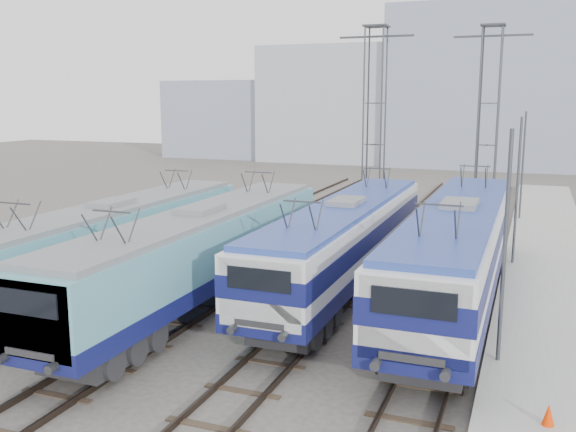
# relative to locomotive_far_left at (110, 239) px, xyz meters

# --- Properties ---
(ground) EXTENTS (160.00, 160.00, 0.00)m
(ground) POSITION_rel_locomotive_far_left_xyz_m (6.75, -4.60, -2.15)
(ground) COLOR #514C47
(platform) EXTENTS (4.00, 70.00, 0.30)m
(platform) POSITION_rel_locomotive_far_left_xyz_m (16.95, 3.40, -2.00)
(platform) COLOR #9E9E99
(platform) RESTS_ON ground
(locomotive_far_left) EXTENTS (2.73, 17.21, 3.24)m
(locomotive_far_left) POSITION_rel_locomotive_far_left_xyz_m (0.00, 0.00, 0.00)
(locomotive_far_left) COLOR #121654
(locomotive_far_left) RESTS_ON ground
(locomotive_center_left) EXTENTS (2.83, 17.87, 3.36)m
(locomotive_center_left) POSITION_rel_locomotive_far_left_xyz_m (4.50, -0.71, 0.08)
(locomotive_center_left) COLOR #121654
(locomotive_center_left) RESTS_ON ground
(locomotive_center_right) EXTENTS (2.80, 17.68, 3.32)m
(locomotive_center_right) POSITION_rel_locomotive_far_left_xyz_m (9.00, 3.26, 0.11)
(locomotive_center_right) COLOR #121654
(locomotive_center_right) RESTS_ON ground
(locomotive_far_right) EXTENTS (2.99, 18.89, 3.55)m
(locomotive_far_right) POSITION_rel_locomotive_far_left_xyz_m (13.50, 2.75, 0.25)
(locomotive_far_right) COLOR #121654
(locomotive_far_right) RESTS_ON ground
(catenary_tower_west) EXTENTS (4.50, 1.20, 12.00)m
(catenary_tower_west) POSITION_rel_locomotive_far_left_xyz_m (6.75, 17.40, 4.49)
(catenary_tower_west) COLOR #3F4247
(catenary_tower_west) RESTS_ON ground
(catenary_tower_east) EXTENTS (4.50, 1.20, 12.00)m
(catenary_tower_east) POSITION_rel_locomotive_far_left_xyz_m (13.25, 19.40, 4.49)
(catenary_tower_east) COLOR #3F4247
(catenary_tower_east) RESTS_ON ground
(mast_front) EXTENTS (0.12, 0.12, 7.00)m
(mast_front) POSITION_rel_locomotive_far_left_xyz_m (15.35, -2.60, 1.35)
(mast_front) COLOR #3F4247
(mast_front) RESTS_ON ground
(mast_mid) EXTENTS (0.12, 0.12, 7.00)m
(mast_mid) POSITION_rel_locomotive_far_left_xyz_m (15.35, 9.40, 1.35)
(mast_mid) COLOR #3F4247
(mast_mid) RESTS_ON ground
(mast_rear) EXTENTS (0.12, 0.12, 7.00)m
(mast_rear) POSITION_rel_locomotive_far_left_xyz_m (15.35, 21.40, 1.35)
(mast_rear) COLOR #3F4247
(mast_rear) RESTS_ON ground
(safety_cone) EXTENTS (0.29, 0.29, 0.53)m
(safety_cone) POSITION_rel_locomotive_far_left_xyz_m (16.66, -6.16, -1.59)
(safety_cone) COLOR #F83400
(safety_cone) RESTS_ON platform
(building_west) EXTENTS (18.00, 12.00, 14.00)m
(building_west) POSITION_rel_locomotive_far_left_xyz_m (-7.25, 57.40, 4.85)
(building_west) COLOR #A2A9B6
(building_west) RESTS_ON ground
(building_center) EXTENTS (22.00, 14.00, 18.00)m
(building_center) POSITION_rel_locomotive_far_left_xyz_m (10.75, 57.40, 6.85)
(building_center) COLOR #8890A6
(building_center) RESTS_ON ground
(building_far_west) EXTENTS (14.00, 10.00, 10.00)m
(building_far_west) POSITION_rel_locomotive_far_left_xyz_m (-23.25, 57.40, 2.85)
(building_far_west) COLOR #8890A6
(building_far_west) RESTS_ON ground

